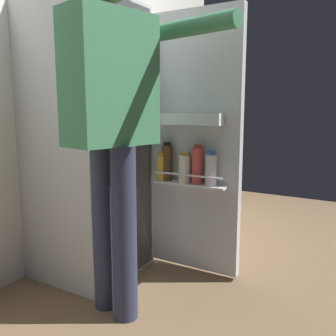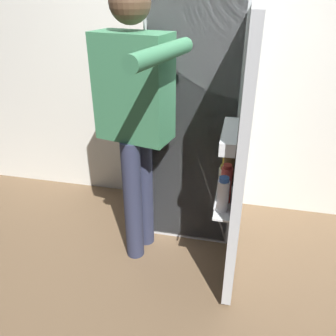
# 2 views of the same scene
# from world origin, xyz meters

# --- Properties ---
(ground_plane) EXTENTS (5.33, 5.33, 0.00)m
(ground_plane) POSITION_xyz_m (0.00, 0.00, 0.00)
(ground_plane) COLOR brown
(kitchen_wall) EXTENTS (4.40, 0.10, 2.51)m
(kitchen_wall) POSITION_xyz_m (0.00, 0.86, 1.26)
(kitchen_wall) COLOR silver
(kitchen_wall) RESTS_ON ground_plane
(refrigerator) EXTENTS (0.64, 1.14, 1.63)m
(refrigerator) POSITION_xyz_m (0.03, 0.47, 0.81)
(refrigerator) COLOR silver
(refrigerator) RESTS_ON ground_plane
(person) EXTENTS (0.56, 0.80, 1.70)m
(person) POSITION_xyz_m (-0.30, 0.08, 1.03)
(person) COLOR #2D334C
(person) RESTS_ON ground_plane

